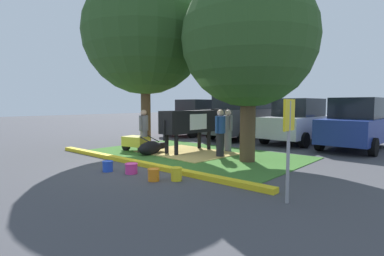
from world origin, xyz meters
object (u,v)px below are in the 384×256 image
Objects in this scene: calf_lying at (151,148)px; person_visitor_near at (144,130)px; wheelbarrow at (135,142)px; bucket_blue at (108,166)px; bucket_orange at (154,174)px; cow_holstein at (191,122)px; parking_sign at (289,130)px; sedan_blue at (358,124)px; bucket_pink at (131,168)px; hatchback_white at (299,121)px; person_visitor_far at (228,129)px; shade_tree_left at (145,33)px; sedan_red at (198,118)px; suv_dark_grey at (244,114)px; bucket_yellow at (176,174)px; person_handler at (220,132)px; shade_tree_right at (249,40)px.

calf_lying is 0.85× the size of person_visitor_near.
bucket_blue is at bearing -50.81° from wheelbarrow.
wheelbarrow is at bearing 147.38° from bucket_orange.
parking_sign reaches higher than cow_holstein.
sedan_blue reaches higher than calf_lying.
bucket_pink is 8.92m from hatchback_white.
person_visitor_near is 4.68× the size of bucket_pink.
person_visitor_far is 4.40m from hatchback_white.
shade_tree_left is 7.88m from parking_sign.
bucket_orange is 10.52m from sedan_red.
bucket_orange is at bearing -76.34° from person_visitor_far.
suv_dark_grey is at bearing 178.00° from sedan_blue.
person_visitor_near reaches higher than bucket_yellow.
hatchback_white is (2.60, 6.63, 0.75)m from calf_lying.
bucket_yellow is 0.07× the size of hatchback_white.
parking_sign is (6.40, -1.99, 0.48)m from person_visitor_near.
person_visitor_near is 3.11m from person_visitor_far.
cow_holstein is at bearing 64.41° from calf_lying.
person_visitor_near is 0.35× the size of hatchback_white.
cow_holstein is 1.75m from person_visitor_near.
hatchback_white is (3.63, 5.97, -3.46)m from shade_tree_left.
shade_tree_left reaches higher than wheelbarrow.
wheelbarrow is at bearing 140.30° from bucket_pink.
shade_tree_left is 1.52× the size of hatchback_white.
wheelbarrow is 0.36× the size of hatchback_white.
sedan_red is 8.25m from sedan_blue.
shade_tree_left is 4.82m from person_handler.
cow_holstein is 0.67× the size of suv_dark_grey.
bucket_orange is at bearing -36.64° from person_visitor_near.
suv_dark_grey is (-3.35, 8.41, 1.11)m from bucket_yellow.
wheelbarrow is (-2.57, -2.29, -0.45)m from person_visitor_far.
bucket_yellow is (2.03, 0.52, 0.02)m from bucket_blue.
hatchback_white is (1.94, 5.26, -0.14)m from cow_holstein.
shade_tree_left reaches higher than sedan_blue.
calf_lying is at bearing -111.39° from hatchback_white.
parking_sign reaches higher than bucket_blue.
bucket_orange is at bearing 5.41° from bucket_blue.
suv_dark_grey is at bearing 108.67° from bucket_orange.
calf_lying is 2.52m from person_handler.
shade_tree_right is 19.87× the size of bucket_orange.
hatchback_white is at bearing 96.40° from shade_tree_right.
wheelbarrow reaches higher than bucket_orange.
bucket_yellow is 8.48m from sedan_blue.
person_visitor_near is at bearing -67.54° from sedan_red.
wheelbarrow is at bearing 177.24° from calf_lying.
wheelbarrow is at bearing -165.41° from shade_tree_right.
bucket_orange is at bearing -32.62° from wheelbarrow.
person_handler reaches higher than bucket_orange.
sedan_blue is at bearing 50.81° from calf_lying.
cow_holstein is 0.70× the size of hatchback_white.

